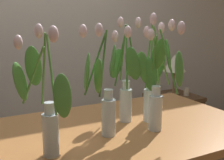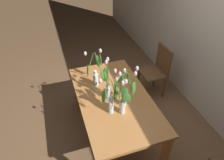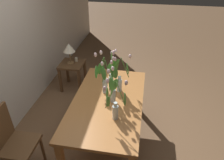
{
  "view_description": "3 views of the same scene",
  "coord_description": "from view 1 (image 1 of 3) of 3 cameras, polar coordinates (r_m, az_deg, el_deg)",
  "views": [
    {
      "loc": [
        -0.65,
        -1.31,
        1.31
      ],
      "look_at": [
        0.02,
        -0.06,
        1.01
      ],
      "focal_mm": 48.82,
      "sensor_mm": 36.0,
      "label": 1
    },
    {
      "loc": [
        1.85,
        -0.64,
        2.52
      ],
      "look_at": [
        -0.02,
        -0.02,
        1.0
      ],
      "focal_mm": 32.87,
      "sensor_mm": 36.0,
      "label": 2
    },
    {
      "loc": [
        -2.11,
        -0.43,
        2.42
      ],
      "look_at": [
        0.09,
        -0.04,
        1.0
      ],
      "focal_mm": 33.65,
      "sensor_mm": 36.0,
      "label": 3
    }
  ],
  "objects": [
    {
      "name": "dining_table",
      "position": [
        1.61,
        -1.64,
        -12.42
      ],
      "size": [
        1.6,
        0.9,
        0.74
      ],
      "color": "#B7753D",
      "rests_on": "ground"
    },
    {
      "name": "tulip_vase_4",
      "position": [
        1.26,
        -12.37,
        -5.06
      ],
      "size": [
        0.21,
        0.24,
        0.54
      ],
      "color": "silver",
      "rests_on": "dining_table"
    },
    {
      "name": "tulip_vase_2",
      "position": [
        1.65,
        7.88,
        -0.02
      ],
      "size": [
        0.22,
        0.2,
        0.59
      ],
      "color": "silver",
      "rests_on": "dining_table"
    },
    {
      "name": "room_wall_rear",
      "position": [
        2.93,
        -15.62,
        12.26
      ],
      "size": [
        9.0,
        0.1,
        2.7
      ],
      "primitive_type": "cube",
      "color": "silver",
      "rests_on": "ground"
    },
    {
      "name": "tulip_vase_0",
      "position": [
        1.54,
        8.53,
        -2.87
      ],
      "size": [
        0.17,
        0.24,
        0.55
      ],
      "color": "silver",
      "rests_on": "dining_table"
    },
    {
      "name": "table_lamp",
      "position": [
        2.99,
        11.62,
        2.94
      ],
      "size": [
        0.22,
        0.22,
        0.4
      ],
      "color": "olive",
      "rests_on": "side_table"
    },
    {
      "name": "side_table",
      "position": [
        3.07,
        11.39,
        -4.97
      ],
      "size": [
        0.44,
        0.44,
        0.55
      ],
      "color": "brown",
      "rests_on": "ground"
    },
    {
      "name": "pillar_candle",
      "position": [
        3.05,
        13.78,
        -2.15
      ],
      "size": [
        0.06,
        0.06,
        0.07
      ],
      "primitive_type": "cylinder",
      "color": "beige",
      "rests_on": "side_table"
    },
    {
      "name": "tulip_vase_1",
      "position": [
        1.65,
        2.41,
        0.04
      ],
      "size": [
        0.25,
        0.28,
        0.57
      ],
      "color": "silver",
      "rests_on": "dining_table"
    },
    {
      "name": "tulip_vase_3",
      "position": [
        1.44,
        -1.63,
        -3.79
      ],
      "size": [
        0.17,
        0.14,
        0.54
      ],
      "color": "silver",
      "rests_on": "dining_table"
    }
  ]
}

